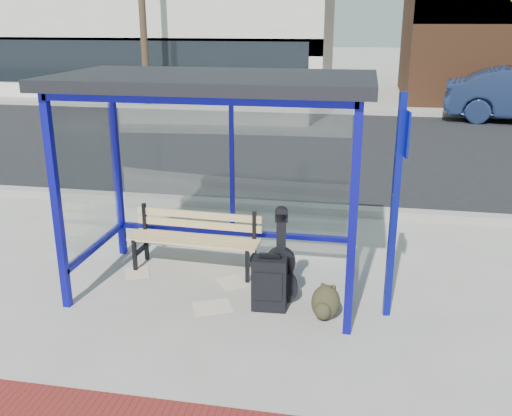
% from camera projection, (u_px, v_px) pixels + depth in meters
% --- Properties ---
extents(ground, '(120.00, 120.00, 0.00)m').
position_uv_depth(ground, '(219.00, 287.00, 6.63)').
color(ground, '#B2ADA0').
rests_on(ground, ground).
extents(curb_near, '(60.00, 0.25, 0.12)m').
position_uv_depth(curb_near, '(263.00, 206.00, 9.31)').
color(curb_near, gray).
rests_on(curb_near, ground).
extents(street_asphalt, '(60.00, 10.00, 0.00)m').
position_uv_depth(street_asphalt, '(299.00, 145.00, 14.09)').
color(street_asphalt, black).
rests_on(street_asphalt, ground).
extents(curb_far, '(60.00, 0.25, 0.12)m').
position_uv_depth(curb_far, '(317.00, 111.00, 18.82)').
color(curb_far, gray).
rests_on(curb_far, ground).
extents(far_sidewalk, '(60.00, 4.00, 0.01)m').
position_uv_depth(far_sidewalk, '(321.00, 105.00, 20.61)').
color(far_sidewalk, '#B2ADA0').
rests_on(far_sidewalk, ground).
extents(bus_shelter, '(3.30, 1.80, 2.42)m').
position_uv_depth(bus_shelter, '(217.00, 107.00, 6.04)').
color(bus_shelter, '#0E0E9B').
rests_on(bus_shelter, ground).
extents(storefront_white, '(18.00, 6.04, 4.00)m').
position_uv_depth(storefront_white, '(118.00, 43.00, 24.36)').
color(storefront_white, silver).
rests_on(storefront_white, ground).
extents(bench, '(1.63, 0.47, 0.76)m').
position_uv_depth(bench, '(195.00, 236.00, 6.99)').
color(bench, black).
rests_on(bench, ground).
extents(guitar_bag, '(0.39, 0.17, 1.04)m').
position_uv_depth(guitar_bag, '(281.00, 271.00, 6.15)').
color(guitar_bag, black).
rests_on(guitar_bag, ground).
extents(suitcase, '(0.38, 0.26, 0.64)m').
position_uv_depth(suitcase, '(269.00, 284.00, 6.04)').
color(suitcase, black).
rests_on(suitcase, ground).
extents(backpack, '(0.34, 0.32, 0.36)m').
position_uv_depth(backpack, '(325.00, 303.00, 5.88)').
color(backpack, '#2D2A19').
rests_on(backpack, ground).
extents(sign_post, '(0.12, 0.29, 2.32)m').
position_uv_depth(sign_post, '(396.00, 196.00, 5.60)').
color(sign_post, '#0D148F').
rests_on(sign_post, ground).
extents(newspaper_a, '(0.40, 0.44, 0.01)m').
position_uv_depth(newspaper_a, '(137.00, 273.00, 7.00)').
color(newspaper_a, white).
rests_on(newspaper_a, ground).
extents(newspaper_b, '(0.50, 0.46, 0.01)m').
position_uv_depth(newspaper_b, '(212.00, 307.00, 6.16)').
color(newspaper_b, white).
rests_on(newspaper_b, ground).
extents(newspaper_c, '(0.44, 0.45, 0.01)m').
position_uv_depth(newspaper_c, '(232.00, 283.00, 6.73)').
color(newspaper_c, white).
rests_on(newspaper_c, ground).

